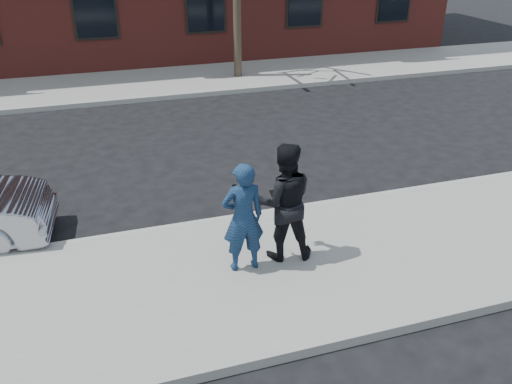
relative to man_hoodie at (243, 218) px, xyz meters
name	(u,v)px	position (x,y,z in m)	size (l,w,h in m)	color
ground	(153,290)	(-1.39, 0.05, -1.02)	(100.00, 100.00, 0.00)	black
near_sidewalk	(155,296)	(-1.39, -0.20, -0.95)	(50.00, 3.50, 0.15)	gray
near_curb	(140,234)	(-1.39, 1.60, -0.95)	(50.00, 0.10, 0.15)	#999691
far_sidewalk	(103,87)	(-1.39, 11.30, -0.95)	(50.00, 3.50, 0.15)	gray
far_curb	(107,103)	(-1.39, 9.50, -0.95)	(50.00, 0.10, 0.15)	#999691
man_hoodie	(243,218)	(0.00, 0.00, 0.00)	(0.64, 0.49, 1.74)	navy
man_peacoat	(284,202)	(0.69, 0.14, 0.08)	(1.04, 0.88, 1.90)	black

